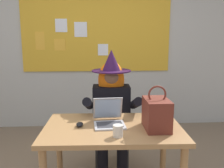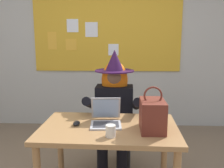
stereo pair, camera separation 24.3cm
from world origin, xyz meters
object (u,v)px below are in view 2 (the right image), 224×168
(desk_main, at_px, (109,137))
(laptop, at_px, (106,118))
(handbag, at_px, (152,115))
(person_costumed, at_px, (114,103))
(computer_mouse, at_px, (76,123))
(coffee_mug, at_px, (111,131))
(chair_at_desk, at_px, (115,123))

(desk_main, bearing_deg, laptop, 114.88)
(laptop, bearing_deg, handbag, -23.72)
(person_costumed, xyz_separation_m, handbag, (0.34, -0.70, 0.09))
(desk_main, distance_m, laptop, 0.17)
(person_costumed, distance_m, computer_mouse, 0.68)
(computer_mouse, bearing_deg, handbag, -6.33)
(desk_main, relative_size, coffee_mug, 12.93)
(desk_main, height_order, computer_mouse, computer_mouse)
(person_costumed, distance_m, handbag, 0.79)
(person_costumed, relative_size, laptop, 4.23)
(chair_at_desk, relative_size, person_costumed, 0.65)
(chair_at_desk, distance_m, coffee_mug, 1.02)
(chair_at_desk, xyz_separation_m, coffee_mug, (-0.01, -0.98, 0.28))
(chair_at_desk, bearing_deg, computer_mouse, -22.65)
(person_costumed, xyz_separation_m, coffee_mug, (-0.00, -0.85, 0.01))
(desk_main, xyz_separation_m, chair_at_desk, (0.03, 0.74, -0.14))
(desk_main, bearing_deg, coffee_mug, -83.63)
(desk_main, distance_m, chair_at_desk, 0.76)
(coffee_mug, bearing_deg, computer_mouse, 141.80)
(person_costumed, relative_size, computer_mouse, 13.16)
(chair_at_desk, relative_size, computer_mouse, 8.54)
(coffee_mug, bearing_deg, person_costumed, 89.87)
(person_costumed, bearing_deg, coffee_mug, 1.68)
(chair_at_desk, height_order, computer_mouse, chair_at_desk)
(laptop, bearing_deg, computer_mouse, -173.22)
(person_costumed, relative_size, handbag, 3.62)
(handbag, bearing_deg, laptop, 159.83)
(person_costumed, distance_m, laptop, 0.56)
(coffee_mug, bearing_deg, desk_main, 96.37)
(chair_at_desk, xyz_separation_m, handbag, (0.34, -0.83, 0.37))
(laptop, relative_size, computer_mouse, 3.11)
(desk_main, distance_m, handbag, 0.44)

